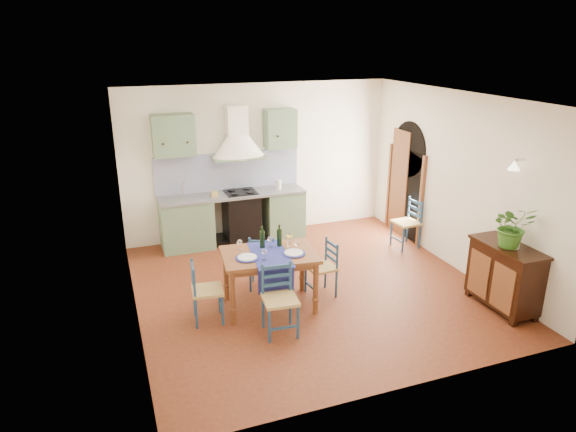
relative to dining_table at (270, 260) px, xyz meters
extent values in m
plane|color=#4D2110|center=(0.73, 0.33, -0.71)|extent=(5.00, 5.00, 0.00)
cube|color=silver|center=(0.73, 2.83, 0.69)|extent=(5.00, 0.04, 2.80)
cube|color=slate|center=(-0.72, 2.52, -0.27)|extent=(0.90, 0.60, 0.88)
cube|color=slate|center=(1.08, 2.52, -0.27)|extent=(0.70, 0.60, 0.88)
cube|color=black|center=(0.28, 2.52, -0.27)|extent=(0.60, 0.58, 0.88)
cube|color=gray|center=(0.13, 2.52, 0.19)|extent=(2.60, 0.64, 0.04)
cube|color=silver|center=(-0.72, 2.52, 0.18)|extent=(0.45, 0.40, 0.03)
cylinder|color=silver|center=(-0.72, 2.70, 0.34)|extent=(0.02, 0.02, 0.26)
cube|color=black|center=(0.28, 2.52, 0.21)|extent=(0.55, 0.48, 0.02)
cube|color=black|center=(0.13, 2.57, -0.67)|extent=(2.60, 0.50, 0.08)
cube|color=navy|center=(0.13, 2.79, 0.55)|extent=(2.65, 0.05, 0.68)
cube|color=slate|center=(-0.82, 2.65, 1.29)|extent=(0.70, 0.34, 0.70)
cube|color=slate|center=(1.08, 2.65, 1.29)|extent=(0.55, 0.34, 0.70)
cone|color=white|center=(0.28, 2.58, 1.04)|extent=(0.96, 0.96, 0.40)
cube|color=white|center=(0.28, 2.67, 1.49)|extent=(0.36, 0.30, 0.50)
cube|color=silver|center=(3.23, 0.33, 0.69)|extent=(0.04, 5.00, 2.80)
cube|color=black|center=(3.22, 1.73, 0.11)|extent=(0.03, 1.00, 1.65)
cylinder|color=black|center=(3.22, 1.73, 0.94)|extent=(0.03, 1.00, 1.00)
cube|color=brown|center=(3.19, 1.19, 0.11)|extent=(0.06, 0.06, 1.65)
cube|color=brown|center=(3.19, 2.27, 0.11)|extent=(0.06, 0.06, 1.65)
cube|color=brown|center=(3.20, 1.95, 0.27)|extent=(0.04, 0.55, 1.96)
cylinder|color=silver|center=(3.17, -0.93, 1.34)|extent=(0.15, 0.04, 0.04)
cone|color=#FFEDC6|center=(3.07, -0.93, 1.27)|extent=(0.16, 0.16, 0.12)
cube|color=silver|center=(-1.77, 0.33, 0.69)|extent=(0.04, 5.00, 2.80)
cube|color=white|center=(0.73, 0.33, 2.09)|extent=(5.00, 5.00, 0.01)
cube|color=brown|center=(0.00, 0.01, 0.06)|extent=(1.35, 0.98, 0.05)
cube|color=brown|center=(0.00, 0.01, 0.00)|extent=(1.21, 0.84, 0.08)
cylinder|color=brown|center=(-0.60, -0.28, -0.34)|extent=(0.07, 0.07, 0.75)
cylinder|color=brown|center=(-0.52, 0.41, -0.34)|extent=(0.07, 0.07, 0.75)
cylinder|color=brown|center=(0.51, -0.40, -0.34)|extent=(0.07, 0.07, 0.75)
cylinder|color=brown|center=(0.59, 0.29, -0.34)|extent=(0.07, 0.07, 0.75)
cube|color=navy|center=(-0.01, -0.05, 0.09)|extent=(0.58, 1.00, 0.01)
cube|color=navy|center=(-0.05, -0.42, -0.09)|extent=(0.47, 0.07, 0.38)
cylinder|color=navy|center=(-0.33, -0.06, 0.10)|extent=(0.32, 0.32, 0.01)
cylinder|color=silver|center=(-0.33, -0.06, 0.11)|extent=(0.25, 0.25, 0.01)
cylinder|color=navy|center=(0.30, -0.13, 0.10)|extent=(0.32, 0.32, 0.01)
cylinder|color=silver|center=(0.30, -0.13, 0.11)|extent=(0.25, 0.25, 0.01)
cylinder|color=black|center=(-0.03, 0.22, 0.25)|extent=(0.07, 0.07, 0.32)
cylinder|color=black|center=(0.21, 0.19, 0.25)|extent=(0.07, 0.07, 0.32)
cylinder|color=white|center=(0.33, 0.13, 0.15)|extent=(0.05, 0.05, 0.10)
sphere|color=yellow|center=(0.33, 0.13, 0.24)|extent=(0.10, 0.10, 0.10)
cylinder|color=navy|center=(-0.29, -0.86, -0.48)|extent=(0.04, 0.04, 0.46)
cylinder|color=navy|center=(-0.26, -0.50, -0.26)|extent=(0.04, 0.04, 0.90)
cylinder|color=navy|center=(0.07, -0.89, -0.48)|extent=(0.04, 0.04, 0.46)
cylinder|color=navy|center=(0.10, -0.53, -0.26)|extent=(0.04, 0.04, 0.90)
cube|color=tan|center=(-0.09, -0.69, -0.24)|extent=(0.46, 0.46, 0.04)
cube|color=navy|center=(-0.08, -0.51, -0.11)|extent=(0.38, 0.06, 0.05)
cube|color=navy|center=(-0.08, -0.51, 0.01)|extent=(0.38, 0.06, 0.05)
cube|color=navy|center=(-0.08, -0.51, 0.13)|extent=(0.38, 0.06, 0.05)
cube|color=navy|center=(-0.11, -0.87, -0.53)|extent=(0.36, 0.06, 0.03)
cylinder|color=navy|center=(0.31, 0.69, -0.49)|extent=(0.03, 0.03, 0.44)
cylinder|color=navy|center=(0.18, 0.38, -0.28)|extent=(0.03, 0.03, 0.86)
cylinder|color=navy|center=(0.00, 0.83, -0.49)|extent=(0.03, 0.03, 0.44)
cylinder|color=navy|center=(-0.14, 0.51, -0.28)|extent=(0.03, 0.03, 0.86)
cube|color=tan|center=(0.09, 0.60, -0.26)|extent=(0.52, 0.52, 0.04)
cube|color=navy|center=(0.02, 0.44, -0.14)|extent=(0.34, 0.16, 0.04)
cube|color=navy|center=(0.02, 0.44, -0.03)|extent=(0.34, 0.16, 0.04)
cube|color=navy|center=(0.02, 0.44, 0.09)|extent=(0.34, 0.16, 0.04)
cube|color=navy|center=(0.15, 0.76, -0.54)|extent=(0.33, 0.16, 0.02)
cylinder|color=navy|center=(-0.73, -0.26, -0.50)|extent=(0.03, 0.03, 0.43)
cylinder|color=navy|center=(-1.07, -0.23, -0.29)|extent=(0.03, 0.03, 0.84)
cylinder|color=navy|center=(-0.70, 0.07, -0.50)|extent=(0.03, 0.03, 0.43)
cylinder|color=navy|center=(-1.03, 0.11, -0.29)|extent=(0.03, 0.03, 0.84)
cube|color=tan|center=(-0.88, -0.08, -0.27)|extent=(0.43, 0.43, 0.04)
cube|color=navy|center=(-1.05, -0.06, -0.15)|extent=(0.06, 0.36, 0.04)
cube|color=navy|center=(-1.05, -0.06, -0.04)|extent=(0.06, 0.36, 0.04)
cube|color=navy|center=(-1.05, -0.06, 0.07)|extent=(0.06, 0.36, 0.04)
cube|color=navy|center=(-0.72, -0.10, -0.54)|extent=(0.07, 0.34, 0.02)
cylinder|color=navy|center=(0.63, 0.23, -0.50)|extent=(0.03, 0.03, 0.42)
cylinder|color=navy|center=(0.95, 0.26, -0.30)|extent=(0.03, 0.03, 0.82)
cylinder|color=navy|center=(0.65, -0.10, -0.50)|extent=(0.03, 0.03, 0.42)
cylinder|color=navy|center=(0.98, -0.07, -0.30)|extent=(0.03, 0.03, 0.82)
cube|color=tan|center=(0.80, 0.08, -0.28)|extent=(0.41, 0.41, 0.04)
cube|color=navy|center=(0.97, 0.09, -0.17)|extent=(0.05, 0.35, 0.04)
cube|color=navy|center=(0.97, 0.09, -0.06)|extent=(0.05, 0.35, 0.04)
cube|color=navy|center=(0.97, 0.09, 0.05)|extent=(0.05, 0.35, 0.04)
cube|color=navy|center=(0.64, 0.07, -0.55)|extent=(0.05, 0.33, 0.02)
cylinder|color=navy|center=(2.74, 1.37, -0.49)|extent=(0.03, 0.03, 0.45)
cylinder|color=navy|center=(3.09, 1.40, -0.28)|extent=(0.03, 0.03, 0.87)
cylinder|color=navy|center=(2.77, 1.02, -0.49)|extent=(0.03, 0.03, 0.45)
cylinder|color=navy|center=(3.12, 1.05, -0.28)|extent=(0.03, 0.03, 0.87)
cube|color=tan|center=(2.93, 1.21, -0.25)|extent=(0.44, 0.44, 0.04)
cube|color=navy|center=(3.11, 1.23, -0.13)|extent=(0.06, 0.37, 0.04)
cube|color=navy|center=(3.11, 1.23, -0.01)|extent=(0.06, 0.37, 0.04)
cube|color=navy|center=(3.11, 1.23, 0.10)|extent=(0.06, 0.37, 0.04)
cube|color=navy|center=(2.76, 1.20, -0.54)|extent=(0.06, 0.35, 0.02)
cube|color=black|center=(3.00, -1.13, -0.22)|extent=(0.45, 1.00, 0.82)
cube|color=black|center=(3.00, -1.13, 0.20)|extent=(0.50, 1.05, 0.04)
cube|color=brown|center=(2.77, -1.36, -0.26)|extent=(0.02, 0.38, 0.63)
cube|color=brown|center=(2.77, -0.90, -0.26)|extent=(0.02, 0.38, 0.63)
cube|color=black|center=(2.82, -1.57, -0.67)|extent=(0.08, 0.08, 0.08)
cube|color=black|center=(2.82, -0.69, -0.67)|extent=(0.08, 0.08, 0.08)
cube|color=black|center=(3.17, -1.57, -0.67)|extent=(0.08, 0.08, 0.08)
cube|color=black|center=(3.17, -0.69, -0.67)|extent=(0.08, 0.08, 0.08)
imported|color=#30641D|center=(2.97, -1.17, 0.51)|extent=(0.65, 0.62, 0.58)
camera|label=1|loc=(-1.95, -6.05, 2.87)|focal=32.00mm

